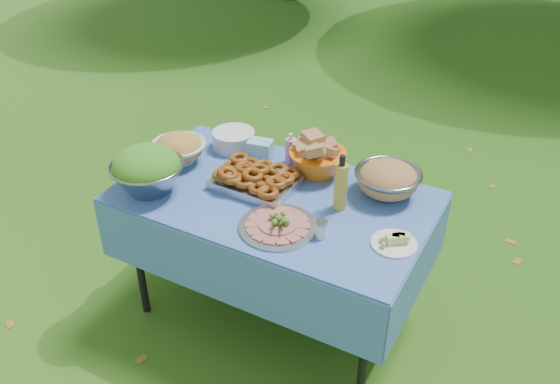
{
  "coord_description": "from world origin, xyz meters",
  "views": [
    {
      "loc": [
        1.14,
        -2.03,
        2.31
      ],
      "look_at": [
        0.03,
        0.0,
        0.79
      ],
      "focal_mm": 38.0,
      "sensor_mm": 36.0,
      "label": 1
    }
  ],
  "objects_px": {
    "picnic_table": "(275,258)",
    "oil_bottle": "(341,182)",
    "plate_stack": "(234,139)",
    "pasta_bowl_steel": "(388,179)",
    "charcuterie_platter": "(278,220)",
    "salad_bowl": "(147,170)",
    "bread_bowl": "(318,157)"
  },
  "relations": [
    {
      "from": "picnic_table",
      "to": "oil_bottle",
      "type": "relative_size",
      "value": 5.35
    },
    {
      "from": "picnic_table",
      "to": "plate_stack",
      "type": "xyz_separation_m",
      "value": [
        -0.42,
        0.31,
        0.43
      ]
    },
    {
      "from": "pasta_bowl_steel",
      "to": "charcuterie_platter",
      "type": "distance_m",
      "value": 0.58
    },
    {
      "from": "oil_bottle",
      "to": "picnic_table",
      "type": "bearing_deg",
      "value": -170.23
    },
    {
      "from": "salad_bowl",
      "to": "bread_bowl",
      "type": "distance_m",
      "value": 0.82
    },
    {
      "from": "oil_bottle",
      "to": "salad_bowl",
      "type": "bearing_deg",
      "value": -160.66
    },
    {
      "from": "salad_bowl",
      "to": "plate_stack",
      "type": "bearing_deg",
      "value": 77.2
    },
    {
      "from": "salad_bowl",
      "to": "charcuterie_platter",
      "type": "bearing_deg",
      "value": 2.66
    },
    {
      "from": "bread_bowl",
      "to": "pasta_bowl_steel",
      "type": "xyz_separation_m",
      "value": [
        0.37,
        -0.01,
        -0.01
      ]
    },
    {
      "from": "pasta_bowl_steel",
      "to": "charcuterie_platter",
      "type": "xyz_separation_m",
      "value": [
        -0.32,
        -0.48,
        -0.04
      ]
    },
    {
      "from": "picnic_table",
      "to": "salad_bowl",
      "type": "bearing_deg",
      "value": -155.61
    },
    {
      "from": "pasta_bowl_steel",
      "to": "charcuterie_platter",
      "type": "bearing_deg",
      "value": -123.82
    },
    {
      "from": "charcuterie_platter",
      "to": "bread_bowl",
      "type": "bearing_deg",
      "value": 95.34
    },
    {
      "from": "salad_bowl",
      "to": "picnic_table",
      "type": "bearing_deg",
      "value": 24.39
    },
    {
      "from": "plate_stack",
      "to": "bread_bowl",
      "type": "relative_size",
      "value": 0.79
    },
    {
      "from": "bread_bowl",
      "to": "pasta_bowl_steel",
      "type": "distance_m",
      "value": 0.37
    },
    {
      "from": "picnic_table",
      "to": "pasta_bowl_steel",
      "type": "distance_m",
      "value": 0.7
    },
    {
      "from": "picnic_table",
      "to": "charcuterie_platter",
      "type": "bearing_deg",
      "value": -57.37
    },
    {
      "from": "charcuterie_platter",
      "to": "oil_bottle",
      "type": "xyz_separation_m",
      "value": [
        0.17,
        0.27,
        0.1
      ]
    },
    {
      "from": "charcuterie_platter",
      "to": "oil_bottle",
      "type": "height_order",
      "value": "oil_bottle"
    },
    {
      "from": "salad_bowl",
      "to": "pasta_bowl_steel",
      "type": "bearing_deg",
      "value": 27.05
    },
    {
      "from": "bread_bowl",
      "to": "picnic_table",
      "type": "bearing_deg",
      "value": -108.37
    },
    {
      "from": "bread_bowl",
      "to": "charcuterie_platter",
      "type": "bearing_deg",
      "value": -84.66
    },
    {
      "from": "salad_bowl",
      "to": "plate_stack",
      "type": "relative_size",
      "value": 1.54
    },
    {
      "from": "bread_bowl",
      "to": "oil_bottle",
      "type": "height_order",
      "value": "oil_bottle"
    },
    {
      "from": "plate_stack",
      "to": "pasta_bowl_steel",
      "type": "xyz_separation_m",
      "value": [
        0.88,
        -0.04,
        0.04
      ]
    },
    {
      "from": "plate_stack",
      "to": "picnic_table",
      "type": "bearing_deg",
      "value": -36.35
    },
    {
      "from": "charcuterie_platter",
      "to": "plate_stack",
      "type": "bearing_deg",
      "value": 136.76
    },
    {
      "from": "salad_bowl",
      "to": "pasta_bowl_steel",
      "type": "height_order",
      "value": "salad_bowl"
    },
    {
      "from": "pasta_bowl_steel",
      "to": "plate_stack",
      "type": "bearing_deg",
      "value": 177.28
    },
    {
      "from": "picnic_table",
      "to": "salad_bowl",
      "type": "height_order",
      "value": "salad_bowl"
    },
    {
      "from": "picnic_table",
      "to": "salad_bowl",
      "type": "xyz_separation_m",
      "value": [
        -0.54,
        -0.25,
        0.49
      ]
    }
  ]
}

